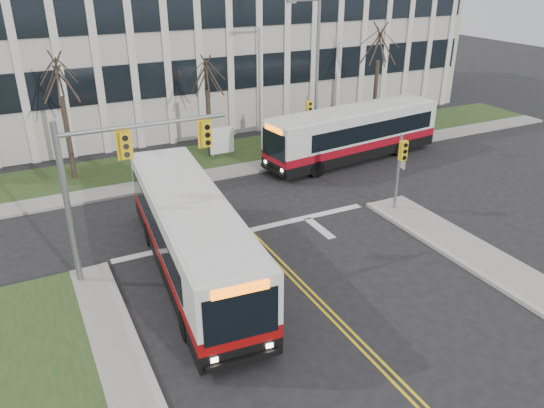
{
  "coord_description": "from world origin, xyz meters",
  "views": [
    {
      "loc": [
        -8.42,
        -11.04,
        10.95
      ],
      "look_at": [
        0.31,
        6.4,
        2.0
      ],
      "focal_mm": 35.0,
      "sensor_mm": 36.0,
      "label": 1
    }
  ],
  "objects_px": {
    "directory_sign": "(222,141)",
    "bus_main": "(191,237)",
    "streetlight": "(315,69)",
    "bus_cross": "(353,135)"
  },
  "relations": [
    {
      "from": "bus_main",
      "to": "streetlight",
      "type": "bearing_deg",
      "value": 47.12
    },
    {
      "from": "bus_main",
      "to": "bus_cross",
      "type": "xyz_separation_m",
      "value": [
        12.83,
        8.07,
        -0.04
      ]
    },
    {
      "from": "directory_sign",
      "to": "bus_main",
      "type": "height_order",
      "value": "bus_main"
    },
    {
      "from": "streetlight",
      "to": "bus_cross",
      "type": "height_order",
      "value": "streetlight"
    },
    {
      "from": "directory_sign",
      "to": "bus_cross",
      "type": "xyz_separation_m",
      "value": [
        7.04,
        -3.5,
        0.35
      ]
    },
    {
      "from": "directory_sign",
      "to": "bus_cross",
      "type": "bearing_deg",
      "value": -26.45
    },
    {
      "from": "bus_main",
      "to": "directory_sign",
      "type": "bearing_deg",
      "value": 68.31
    },
    {
      "from": "directory_sign",
      "to": "bus_main",
      "type": "relative_size",
      "value": 0.17
    },
    {
      "from": "streetlight",
      "to": "bus_main",
      "type": "height_order",
      "value": "streetlight"
    },
    {
      "from": "directory_sign",
      "to": "streetlight",
      "type": "bearing_deg",
      "value": -13.23
    }
  ]
}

